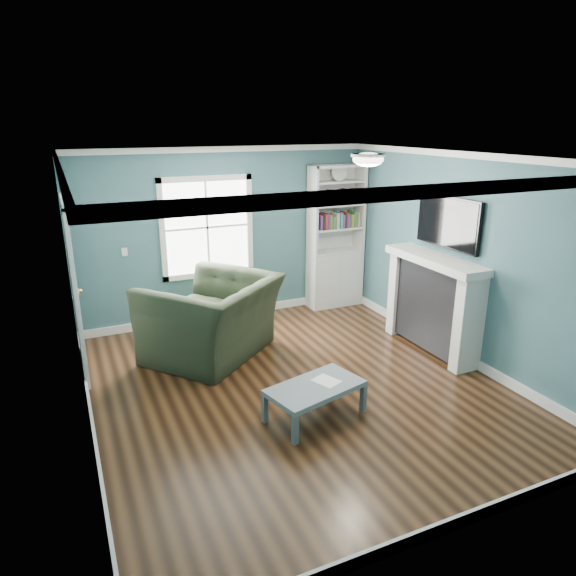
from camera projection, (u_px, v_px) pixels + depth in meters
name	position (u px, v px, depth m)	size (l,w,h in m)	color
floor	(297.00, 386.00, 5.97)	(5.00, 5.00, 0.00)	black
room_walls	(298.00, 255.00, 5.48)	(5.00, 5.00, 5.00)	#366065
trim	(297.00, 285.00, 5.59)	(4.50, 5.00, 2.60)	white
window	(207.00, 227.00, 7.56)	(1.40, 0.06, 1.50)	white
bookshelf	(335.00, 251.00, 8.37)	(0.90, 0.35, 2.31)	silver
fireplace	(433.00, 305.00, 6.76)	(0.44, 1.58, 1.30)	black
tv	(448.00, 222.00, 6.47)	(0.06, 1.10, 0.65)	black
door	(74.00, 289.00, 5.98)	(0.12, 0.98, 2.17)	silver
ceiling_fixture	(368.00, 159.00, 5.62)	(0.38, 0.38, 0.15)	white
light_switch	(125.00, 252.00, 7.17)	(0.08, 0.01, 0.12)	white
recliner	(212.00, 305.00, 6.59)	(1.57, 1.02, 1.37)	#242C1C
coffee_table	(315.00, 390.00, 5.27)	(1.09, 0.77, 0.36)	#525B62
paper_sheet	(326.00, 381.00, 5.35)	(0.21, 0.26, 0.00)	white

